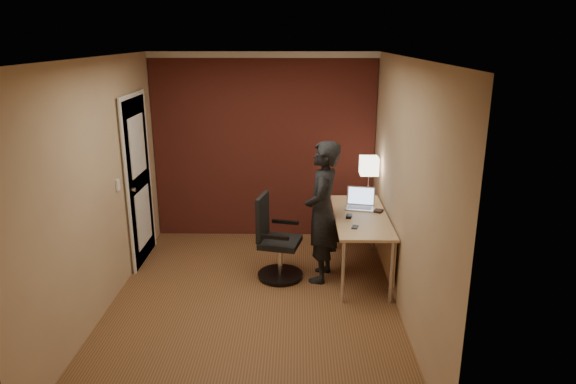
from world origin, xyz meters
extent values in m
plane|color=brown|center=(0.00, 0.00, 0.00)|extent=(4.00, 4.00, 0.00)
plane|color=white|center=(0.00, 0.00, 2.50)|extent=(4.00, 4.00, 0.00)
plane|color=tan|center=(0.00, 2.00, 1.25)|extent=(3.00, 0.00, 3.00)
plane|color=tan|center=(0.00, -2.00, 1.25)|extent=(3.00, 0.00, 3.00)
plane|color=tan|center=(-1.50, 0.00, 1.25)|extent=(0.00, 4.00, 4.00)
plane|color=tan|center=(1.50, 0.00, 1.25)|extent=(0.00, 4.00, 4.00)
cube|color=maroon|center=(0.00, 1.97, 1.25)|extent=(2.98, 0.06, 2.50)
cube|color=silver|center=(0.00, 1.96, 2.46)|extent=(3.00, 0.08, 0.08)
cube|color=silver|center=(0.00, -1.96, 2.46)|extent=(3.00, 0.08, 0.08)
cube|color=silver|center=(-1.46, 0.00, 2.46)|extent=(0.08, 4.00, 0.08)
cube|color=silver|center=(1.46, 0.00, 2.46)|extent=(0.08, 4.00, 0.08)
cube|color=silver|center=(-1.48, 1.10, 1.00)|extent=(0.05, 0.82, 2.02)
cube|color=silver|center=(-1.46, 1.10, 1.00)|extent=(0.02, 0.92, 2.12)
cylinder|color=silver|center=(-1.43, 0.77, 1.00)|extent=(0.05, 0.05, 0.05)
cube|color=silver|center=(-1.49, 0.45, 1.15)|extent=(0.02, 0.08, 0.12)
cube|color=tan|center=(1.18, 0.71, 0.71)|extent=(0.60, 1.50, 0.03)
cube|color=tan|center=(1.46, 0.71, 0.43)|extent=(0.02, 1.38, 0.54)
cylinder|color=silver|center=(0.93, 0.02, 0.35)|extent=(0.04, 0.04, 0.70)
cylinder|color=silver|center=(0.93, 1.40, 0.35)|extent=(0.04, 0.04, 0.70)
cylinder|color=silver|center=(1.43, 0.02, 0.35)|extent=(0.04, 0.04, 0.70)
cylinder|color=silver|center=(1.43, 1.40, 0.35)|extent=(0.04, 0.04, 0.70)
cube|color=silver|center=(1.34, 1.34, 0.74)|extent=(0.11, 0.11, 0.01)
cylinder|color=silver|center=(1.34, 1.34, 0.90)|extent=(0.01, 0.01, 0.30)
cube|color=white|center=(1.34, 1.34, 1.16)|extent=(0.22, 0.22, 0.22)
cube|color=silver|center=(1.19, 0.94, 0.74)|extent=(0.37, 0.29, 0.01)
cube|color=silver|center=(1.22, 1.06, 0.85)|extent=(0.33, 0.12, 0.22)
cube|color=#B2CCF2|center=(1.22, 1.05, 0.85)|extent=(0.30, 0.10, 0.19)
cube|color=gray|center=(1.19, 0.93, 0.75)|extent=(0.30, 0.18, 0.00)
cube|color=black|center=(1.04, 0.62, 0.75)|extent=(0.08, 0.11, 0.03)
cube|color=black|center=(1.07, 0.31, 0.73)|extent=(0.09, 0.13, 0.01)
cube|color=black|center=(1.40, 0.83, 0.74)|extent=(0.13, 0.14, 0.02)
cylinder|color=black|center=(0.26, 0.59, 0.04)|extent=(0.52, 0.52, 0.03)
cylinder|color=silver|center=(0.26, 0.59, 0.23)|extent=(0.06, 0.06, 0.39)
cube|color=black|center=(0.26, 0.59, 0.44)|extent=(0.51, 0.51, 0.07)
cube|color=black|center=(0.06, 0.63, 0.73)|extent=(0.13, 0.39, 0.51)
cube|color=black|center=(0.31, 0.82, 0.60)|extent=(0.32, 0.12, 0.04)
cube|color=black|center=(0.21, 0.35, 0.60)|extent=(0.32, 0.12, 0.04)
imported|color=black|center=(0.73, 0.59, 0.81)|extent=(0.51, 0.66, 1.61)
camera|label=1|loc=(0.45, -4.83, 2.69)|focal=32.00mm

